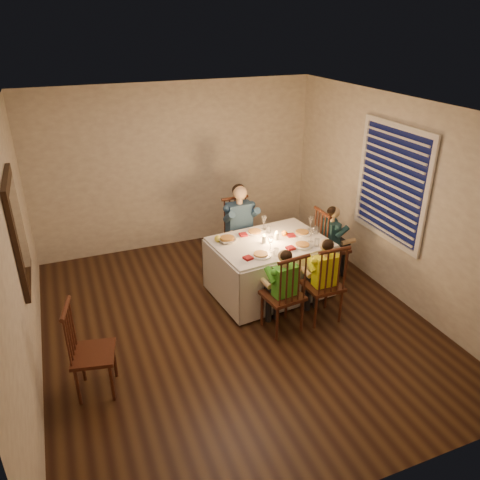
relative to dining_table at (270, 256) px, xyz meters
name	(u,v)px	position (x,y,z in m)	size (l,w,h in m)	color
ground	(235,322)	(-0.69, -0.48, -0.56)	(5.00, 5.00, 0.00)	black
wall_left	(18,262)	(-2.94, -0.48, 0.74)	(0.02, 5.00, 2.60)	beige
wall_right	(396,200)	(1.56, -0.48, 0.74)	(0.02, 5.00, 2.60)	beige
wall_back	(177,167)	(-0.69, 2.02, 0.74)	(4.50, 0.02, 2.60)	beige
ceiling	(234,109)	(-0.69, -0.48, 2.04)	(5.00, 5.00, 0.00)	white
dining_table	(270,256)	(0.00, 0.00, 0.00)	(1.60, 1.23, 0.75)	white
chair_adult	(240,266)	(-0.09, 0.85, -0.56)	(0.44, 0.42, 1.06)	#37180F
chair_near_left	(281,328)	(-0.21, -0.81, -0.56)	(0.44, 0.42, 1.06)	#37180F
chair_near_right	(320,317)	(0.34, -0.79, -0.56)	(0.44, 0.42, 1.06)	#37180F
chair_end	(328,276)	(1.00, 0.07, -0.56)	(0.44, 0.42, 1.06)	#37180F
chair_extra	(100,389)	(-2.40, -1.05, -0.56)	(0.42, 0.40, 1.03)	#37180F
adult	(240,266)	(-0.09, 0.85, -0.56)	(0.48, 0.44, 1.30)	#2D4C71
child_green	(281,328)	(-0.21, -0.81, -0.56)	(0.36, 0.33, 1.08)	green
child_yellow	(320,317)	(0.34, -0.79, -0.56)	(0.38, 0.34, 1.11)	yellow
child_teal	(328,276)	(1.00, 0.07, -0.56)	(0.37, 0.34, 1.10)	#1B3D45
setting_adult	(255,232)	(-0.08, 0.31, 0.23)	(0.26, 0.26, 0.02)	silver
setting_green	(261,255)	(-0.29, -0.33, 0.23)	(0.26, 0.26, 0.02)	silver
setting_yellow	(302,245)	(0.32, -0.28, 0.23)	(0.26, 0.26, 0.02)	silver
setting_teal	(302,233)	(0.50, 0.05, 0.23)	(0.26, 0.26, 0.02)	silver
candle_left	(264,239)	(-0.10, -0.01, 0.27)	(0.06, 0.06, 0.10)	white
candle_right	(276,236)	(0.09, 0.01, 0.27)	(0.06, 0.06, 0.10)	white
squash	(218,239)	(-0.64, 0.25, 0.27)	(0.09, 0.09, 0.09)	yellow
orange_fruit	(284,233)	(0.25, 0.08, 0.26)	(0.08, 0.08, 0.08)	orange
serving_bowl	(227,240)	(-0.53, 0.19, 0.25)	(0.23, 0.23, 0.06)	silver
wall_mirror	(18,231)	(-2.91, -0.18, 0.94)	(0.06, 0.95, 1.15)	black
window_blinds	(391,184)	(1.51, -0.38, 0.94)	(0.07, 1.34, 1.54)	#0C1033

